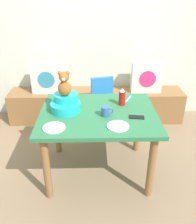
{
  "coord_description": "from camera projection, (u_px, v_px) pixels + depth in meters",
  "views": [
    {
      "loc": [
        -0.05,
        -2.11,
        1.84
      ],
      "look_at": [
        0.0,
        0.1,
        0.69
      ],
      "focal_mm": 38.32,
      "sensor_mm": 36.0,
      "label": 1
    }
  ],
  "objects": [
    {
      "name": "pillow_floral_left",
      "position": [
        47.0,
        78.0,
        3.45
      ],
      "size": [
        0.44,
        0.15,
        0.44
      ],
      "color": "white",
      "rests_on": "window_bench"
    },
    {
      "name": "table_fork",
      "position": [
        129.0,
        99.0,
        2.66
      ],
      "size": [
        0.09,
        0.16,
        0.01
      ],
      "primitive_type": "cube",
      "rotation": [
        0.0,
        0.0,
        2.7
      ],
      "color": "silver",
      "rests_on": "dining_table"
    },
    {
      "name": "cell_phone",
      "position": [
        137.0,
        117.0,
        2.28
      ],
      "size": [
        0.15,
        0.09,
        0.01
      ],
      "primitive_type": "cube",
      "rotation": [
        0.0,
        0.0,
        1.44
      ],
      "color": "black",
      "rests_on": "dining_table"
    },
    {
      "name": "back_wall",
      "position": [
        96.0,
        30.0,
        3.43
      ],
      "size": [
        4.4,
        0.1,
        2.6
      ],
      "primitive_type": "cube",
      "color": "silver",
      "rests_on": "ground_plane"
    },
    {
      "name": "highchair",
      "position": [
        104.0,
        100.0,
        3.17
      ],
      "size": [
        0.39,
        0.5,
        0.79
      ],
      "color": "#2672B2",
      "rests_on": "ground_plane"
    },
    {
      "name": "dinner_plate_near",
      "position": [
        118.0,
        126.0,
        2.13
      ],
      "size": [
        0.2,
        0.2,
        0.01
      ],
      "primitive_type": "cylinder",
      "color": "white",
      "rests_on": "dining_table"
    },
    {
      "name": "window_bench",
      "position": [
        96.0,
        105.0,
        3.69
      ],
      "size": [
        2.6,
        0.44,
        0.46
      ],
      "primitive_type": "cube",
      "color": "olive",
      "rests_on": "ground_plane"
    },
    {
      "name": "pillow_floral_right",
      "position": [
        147.0,
        77.0,
        3.48
      ],
      "size": [
        0.44,
        0.15,
        0.44
      ],
      "color": "white",
      "rests_on": "window_bench"
    },
    {
      "name": "dinner_plate_far",
      "position": [
        54.0,
        128.0,
        2.1
      ],
      "size": [
        0.2,
        0.2,
        0.01
      ],
      "primitive_type": "cylinder",
      "color": "white",
      "rests_on": "dining_table"
    },
    {
      "name": "coffee_mug",
      "position": [
        106.0,
        111.0,
        2.29
      ],
      "size": [
        0.12,
        0.08,
        0.09
      ],
      "color": "#335999",
      "rests_on": "dining_table"
    },
    {
      "name": "ground_plane",
      "position": [
        98.0,
        170.0,
        2.72
      ],
      "size": [
        8.0,
        8.0,
        0.0
      ],
      "primitive_type": "plane",
      "color": "#8C7256"
    },
    {
      "name": "dining_table",
      "position": [
        98.0,
        122.0,
        2.43
      ],
      "size": [
        1.16,
        0.93,
        0.74
      ],
      "color": "#2D7247",
      "rests_on": "ground_plane"
    },
    {
      "name": "ketchup_bottle",
      "position": [
        122.0,
        97.0,
        2.49
      ],
      "size": [
        0.07,
        0.07,
        0.18
      ],
      "color": "red",
      "rests_on": "dining_table"
    },
    {
      "name": "infant_seat_teal",
      "position": [
        66.0,
        104.0,
        2.39
      ],
      "size": [
        0.3,
        0.33,
        0.16
      ],
      "color": "#1CB8BE",
      "rests_on": "dining_table"
    },
    {
      "name": "teddy_bear",
      "position": [
        64.0,
        84.0,
        2.29
      ],
      "size": [
        0.13,
        0.12,
        0.25
      ],
      "color": "#AA5C27",
      "rests_on": "infant_seat_teal"
    }
  ]
}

